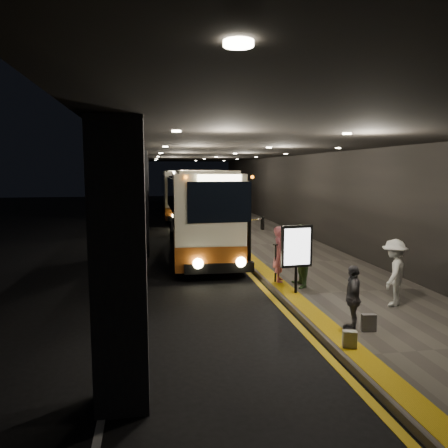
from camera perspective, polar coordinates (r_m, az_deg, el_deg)
ground at (r=15.07m, az=-5.47°, el=-6.86°), size 90.00×90.00×0.00m
lane_line_white at (r=19.94m, az=-11.70°, el=-3.49°), size 0.12×50.00×0.01m
kerb_stripe_yellow at (r=20.21m, az=0.15°, el=-3.20°), size 0.18×50.00×0.01m
sidewalk at (r=20.73m, az=6.71°, el=-2.78°), size 4.50×50.00×0.15m
tactile_strip at (r=20.27m, az=1.55°, el=-2.73°), size 0.50×50.00×0.01m
terminal_wall at (r=21.17m, az=12.71°, el=5.26°), size 0.10×50.00×6.00m
support_columns at (r=18.65m, az=-11.06°, el=2.60°), size 0.80×24.80×4.40m
canopy at (r=19.92m, az=0.59°, el=9.93°), size 9.00×50.00×0.40m
coach_main at (r=19.20m, az=-3.17°, el=1.29°), size 2.83×11.30×3.50m
coach_second at (r=33.33m, az=-5.89°, el=3.73°), size 2.49×10.99×3.44m
passenger_boarding at (r=13.72m, az=7.30°, el=-3.93°), size 0.56×0.72×1.74m
passenger_waiting_green at (r=13.15m, az=9.78°, el=-4.17°), size 0.60×0.93×1.87m
passenger_waiting_white at (r=12.08m, az=21.32°, el=-5.93°), size 1.13×1.18×1.73m
passenger_waiting_grey at (r=9.98m, az=16.47°, el=-9.26°), size 0.73×0.96×1.46m
bag_polka at (r=10.22m, az=18.37°, el=-12.12°), size 0.32×0.17×0.38m
bag_plain at (r=9.24m, az=16.09°, el=-14.27°), size 0.30×0.23×0.34m
info_sign at (r=12.41m, az=9.47°, el=-3.06°), size 0.92×0.21×1.95m
stanchion_post at (r=13.68m, az=6.73°, el=-5.13°), size 0.05×0.05×1.19m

